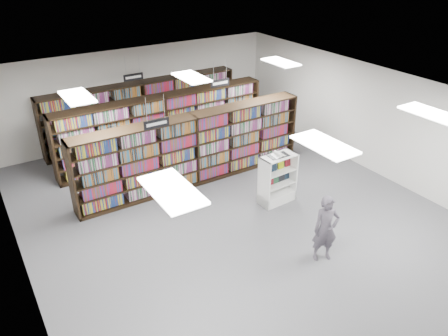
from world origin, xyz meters
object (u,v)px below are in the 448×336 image
endcap_display (276,186)px  shopper (326,229)px  open_book (278,155)px  bookshelf_row_near (194,150)px

endcap_display → shopper: shopper is taller
open_book → shopper: (-0.58, -2.45, -0.63)m
open_book → shopper: bearing=-100.3°
bookshelf_row_near → shopper: (0.76, -4.59, -0.26)m
endcap_display → shopper: (-0.60, -2.49, 0.32)m
bookshelf_row_near → shopper: bearing=-80.6°
endcap_display → shopper: size_ratio=0.88×
bookshelf_row_near → endcap_display: 2.58m
shopper → open_book: bearing=98.7°
endcap_display → shopper: bearing=-106.7°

